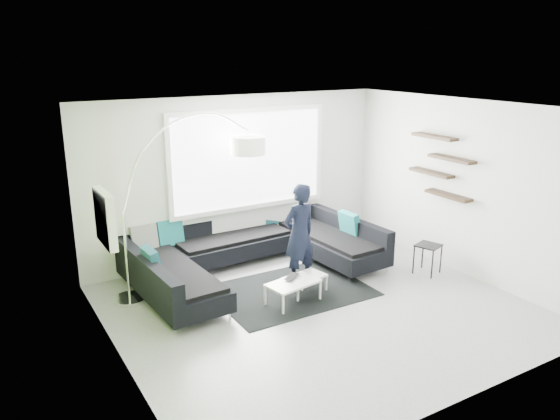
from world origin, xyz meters
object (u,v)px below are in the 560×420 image
object	(u,v)px
person	(299,234)
arc_lamp	(123,214)
coffee_table	(299,288)
laptop	(295,278)
side_table	(427,259)
sectional_sofa	(255,254)

from	to	relation	value
person	arc_lamp	bearing A→B (deg)	-23.78
coffee_table	person	xyz separation A→B (m)	(0.30, 0.47, 0.64)
person	laptop	bearing A→B (deg)	43.05
person	coffee_table	bearing A→B (deg)	49.74
coffee_table	side_table	world-z (taller)	side_table
coffee_table	arc_lamp	distance (m)	2.72
laptop	person	bearing A→B (deg)	15.43
arc_lamp	side_table	size ratio (longest dim) A/B	5.35
sectional_sofa	arc_lamp	size ratio (longest dim) A/B	1.51
coffee_table	laptop	bearing A→B (deg)	164.44
arc_lamp	laptop	bearing A→B (deg)	-33.05
arc_lamp	person	world-z (taller)	arc_lamp
arc_lamp	person	distance (m)	2.62
coffee_table	person	bearing A→B (deg)	47.71
coffee_table	arc_lamp	bearing A→B (deg)	141.72
sectional_sofa	person	xyz separation A→B (m)	(0.45, -0.61, 0.43)
laptop	side_table	bearing A→B (deg)	-42.79
side_table	laptop	size ratio (longest dim) A/B	1.29
coffee_table	side_table	bearing A→B (deg)	-17.26
sectional_sofa	person	bearing A→B (deg)	-56.55
side_table	person	xyz separation A→B (m)	(-1.99, 0.76, 0.55)
person	laptop	xyz separation A→B (m)	(-0.37, -0.46, -0.46)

